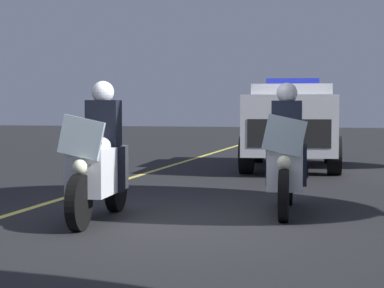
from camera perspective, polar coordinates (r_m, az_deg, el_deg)
The scene contains 5 objects.
ground_plane at distance 8.39m, azimuth -1.62°, elevation -6.50°, with size 80.00×80.00×0.00m, color black.
lane_stripe_center at distance 9.23m, azimuth -15.03°, elevation -5.70°, with size 48.00×0.12×0.01m, color #E0D14C.
police_motorcycle_lead_left at distance 8.55m, azimuth -7.67°, elevation -1.62°, with size 2.14×0.62×1.72m.
police_motorcycle_lead_right at distance 9.19m, azimuth 7.77°, elevation -1.29°, with size 2.14×0.62×1.72m.
police_suv at distance 15.95m, azimuth 8.27°, elevation 1.85°, with size 5.03×2.36×2.05m.
Camera 1 is at (7.97, 2.23, 1.39)m, focal length 64.62 mm.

